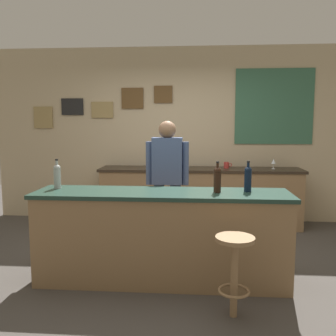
% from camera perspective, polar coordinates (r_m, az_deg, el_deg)
% --- Properties ---
extents(ground_plane, '(10.00, 10.00, 0.00)m').
position_cam_1_polar(ground_plane, '(4.24, -0.45, -14.99)').
color(ground_plane, '#423D38').
extents(back_wall, '(6.00, 0.09, 2.80)m').
position_cam_1_polar(back_wall, '(5.96, 1.49, 5.39)').
color(back_wall, tan).
rests_on(back_wall, ground_plane).
extents(bar_counter, '(2.53, 0.60, 0.92)m').
position_cam_1_polar(bar_counter, '(3.71, -0.99, -10.70)').
color(bar_counter, olive).
rests_on(bar_counter, ground_plane).
extents(side_counter, '(3.10, 0.56, 0.90)m').
position_cam_1_polar(side_counter, '(5.68, 5.01, -4.54)').
color(side_counter, olive).
rests_on(side_counter, ground_plane).
extents(bartender, '(0.52, 0.21, 1.62)m').
position_cam_1_polar(bartender, '(4.41, -0.12, -1.50)').
color(bartender, '#384766').
rests_on(bartender, ground_plane).
extents(bar_stool, '(0.32, 0.32, 0.68)m').
position_cam_1_polar(bar_stool, '(3.11, 10.39, -14.42)').
color(bar_stool, olive).
rests_on(bar_stool, ground_plane).
extents(wine_bottle_a, '(0.07, 0.07, 0.31)m').
position_cam_1_polar(wine_bottle_a, '(3.93, -17.00, -1.11)').
color(wine_bottle_a, '#999E99').
rests_on(wine_bottle_a, bar_counter).
extents(wine_bottle_b, '(0.07, 0.07, 0.31)m').
position_cam_1_polar(wine_bottle_b, '(3.57, 7.75, -1.67)').
color(wine_bottle_b, black).
rests_on(wine_bottle_b, bar_counter).
extents(wine_bottle_c, '(0.07, 0.07, 0.31)m').
position_cam_1_polar(wine_bottle_c, '(3.66, 12.43, -1.54)').
color(wine_bottle_c, black).
rests_on(wine_bottle_c, bar_counter).
extents(wine_glass_a, '(0.07, 0.07, 0.16)m').
position_cam_1_polar(wine_glass_a, '(5.57, -0.48, 1.07)').
color(wine_glass_a, silver).
rests_on(wine_glass_a, side_counter).
extents(wine_glass_b, '(0.07, 0.07, 0.16)m').
position_cam_1_polar(wine_glass_b, '(5.53, 0.63, 1.02)').
color(wine_glass_b, silver).
rests_on(wine_glass_b, side_counter).
extents(wine_glass_c, '(0.07, 0.07, 0.16)m').
position_cam_1_polar(wine_glass_c, '(5.73, 16.22, 0.95)').
color(wine_glass_c, silver).
rests_on(wine_glass_c, side_counter).
extents(coffee_mug, '(0.13, 0.08, 0.09)m').
position_cam_1_polar(coffee_mug, '(5.67, 9.18, 0.45)').
color(coffee_mug, '#B2332D').
rests_on(coffee_mug, side_counter).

